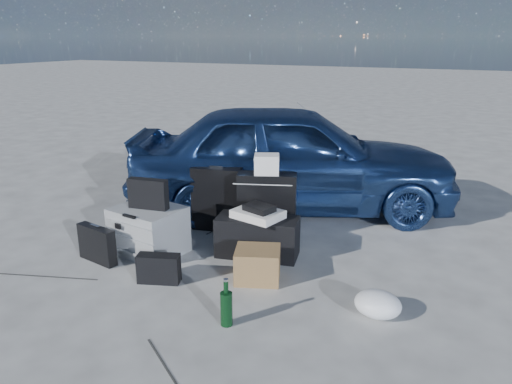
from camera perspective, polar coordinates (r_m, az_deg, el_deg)
ground at (r=4.16m, az=-8.67°, el=-10.40°), size 60.00×60.00×0.00m
car at (r=5.68m, az=4.10°, el=4.01°), size 3.91×2.80×1.24m
pelican_case at (r=4.71m, az=-12.15°, el=-4.30°), size 0.66×0.57×0.44m
laptop_bag at (r=4.58m, az=-12.23°, el=-0.21°), size 0.38×0.15×0.27m
briefcase at (r=4.66m, az=-17.72°, el=-5.71°), size 0.43×0.17×0.33m
suitcase_left at (r=5.14m, az=-4.45°, el=-0.76°), size 0.53×0.29×0.66m
suitcase_right at (r=4.85m, az=1.25°, el=-1.74°), size 0.60×0.38×0.68m
white_carton at (r=4.73m, az=1.23°, el=3.20°), size 0.29×0.26×0.19m
duffel_bag at (r=4.55m, az=0.16°, el=-5.14°), size 0.78×0.46×0.37m
flat_box_white at (r=4.47m, az=0.22°, el=-2.54°), size 0.47×0.39×0.07m
flat_box_black at (r=4.43m, az=0.37°, el=-1.85°), size 0.30×0.25×0.05m
cardboard_box at (r=4.14m, az=0.17°, el=-8.28°), size 0.45×0.42×0.27m
plastic_bag at (r=3.76m, az=13.74°, el=-12.34°), size 0.37×0.33×0.19m
messenger_bag at (r=4.18m, az=-11.05°, el=-8.58°), size 0.37×0.23×0.24m
green_bottle at (r=3.53m, az=-3.42°, el=-12.55°), size 0.11×0.11×0.34m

